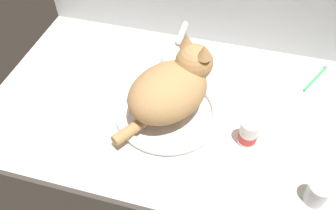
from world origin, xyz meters
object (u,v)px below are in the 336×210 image
sink_basin (168,111)px  toothbrush (317,76)px  faucet (183,55)px  metal_jar (317,193)px  pill_bottle (248,133)px  cat (174,86)px

sink_basin → toothbrush: sink_basin is taller
faucet → toothbrush: faucet is taller
metal_jar → sink_basin: bearing=157.3°
sink_basin → faucet: 20.18cm
toothbrush → pill_bottle: bearing=-121.4°
cat → faucet: bearing=93.9°
sink_basin → toothbrush: size_ratio=2.04×
metal_jar → cat: bearing=154.6°
faucet → pill_bottle: (24.35, -23.43, -3.95)cm
pill_bottle → toothbrush: size_ratio=0.55×
sink_basin → cat: bearing=57.9°
faucet → toothbrush: size_ratio=1.28×
toothbrush → cat: bearing=-148.4°
cat → toothbrush: 51.83cm
pill_bottle → toothbrush: bearing=58.6°
sink_basin → metal_jar: bearing=-22.7°
sink_basin → faucet: (0.00, 19.00, 6.80)cm
pill_bottle → toothbrush: 38.80cm
sink_basin → toothbrush: bearing=32.7°
toothbrush → sink_basin: bearing=-147.3°
pill_bottle → faucet: bearing=136.1°
cat → pill_bottle: 24.89cm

